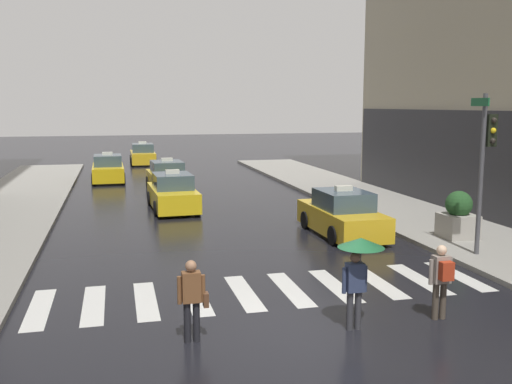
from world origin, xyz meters
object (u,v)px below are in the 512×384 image
(taxi_second, at_px, (173,194))
(planter_near_corner, at_px, (458,217))
(taxi_third, at_px, (167,178))
(pedestrian_with_handbag, at_px, (192,296))
(taxi_fifth, at_px, (143,155))
(pedestrian_with_backpack, at_px, (441,276))
(taxi_lead, at_px, (342,215))
(taxi_fourth, at_px, (108,170))
(traffic_light_pole, at_px, (485,151))
(pedestrian_with_umbrella, at_px, (359,258))

(taxi_second, distance_m, planter_near_corner, 12.15)
(taxi_third, height_order, pedestrian_with_handbag, taxi_third)
(pedestrian_with_handbag, bearing_deg, taxi_third, 86.34)
(taxi_fifth, relative_size, pedestrian_with_backpack, 2.75)
(taxi_second, bearing_deg, planter_near_corner, -43.47)
(taxi_lead, distance_m, pedestrian_with_handbag, 10.27)
(taxi_fourth, bearing_deg, traffic_light_pole, -62.10)
(pedestrian_with_handbag, distance_m, planter_near_corner, 11.63)
(pedestrian_with_umbrella, bearing_deg, planter_near_corner, 44.50)
(taxi_second, bearing_deg, taxi_fifth, 90.95)
(taxi_fifth, height_order, pedestrian_with_handbag, taxi_fifth)
(taxi_third, relative_size, pedestrian_with_umbrella, 2.38)
(taxi_lead, relative_size, pedestrian_with_umbrella, 2.36)
(traffic_light_pole, relative_size, pedestrian_with_backpack, 2.91)
(taxi_fourth, relative_size, pedestrian_with_backpack, 2.77)
(taxi_fifth, height_order, planter_near_corner, taxi_fifth)
(taxi_second, height_order, planter_near_corner, taxi_second)
(taxi_fifth, distance_m, pedestrian_with_backpack, 35.34)
(taxi_fourth, bearing_deg, pedestrian_with_handbag, -85.79)
(taxi_third, distance_m, pedestrian_with_handbag, 20.34)
(traffic_light_pole, xyz_separation_m, taxi_fifth, (-8.57, 30.84, -2.53))
(taxi_second, xyz_separation_m, taxi_fifth, (-0.34, 20.40, 0.00))
(taxi_second, height_order, taxi_third, same)
(traffic_light_pole, bearing_deg, pedestrian_with_backpack, -132.96)
(pedestrian_with_umbrella, bearing_deg, taxi_third, 95.86)
(taxi_lead, distance_m, planter_near_corner, 3.92)
(taxi_lead, distance_m, taxi_fourth, 18.94)
(taxi_fourth, bearing_deg, pedestrian_with_umbrella, -78.26)
(pedestrian_with_backpack, bearing_deg, planter_near_corner, 54.38)
(taxi_lead, xyz_separation_m, pedestrian_with_umbrella, (-3.00, -8.19, 0.79))
(taxi_lead, relative_size, taxi_third, 0.99)
(taxi_lead, height_order, taxi_third, same)
(taxi_fifth, distance_m, pedestrian_with_handbag, 34.94)
(taxi_fourth, height_order, pedestrian_with_backpack, taxi_fourth)
(traffic_light_pole, relative_size, pedestrian_with_handbag, 2.91)
(taxi_second, bearing_deg, pedestrian_with_umbrella, -80.86)
(taxi_fourth, relative_size, pedestrian_with_handbag, 2.77)
(taxi_lead, xyz_separation_m, taxi_fourth, (-8.25, 17.05, 0.00))
(taxi_second, bearing_deg, pedestrian_with_handbag, -94.08)
(pedestrian_with_backpack, relative_size, pedestrian_with_handbag, 1.00)
(taxi_fifth, bearing_deg, taxi_third, -87.65)
(taxi_fifth, bearing_deg, taxi_lead, -78.03)
(taxi_second, bearing_deg, taxi_fourth, 105.28)
(taxi_third, distance_m, taxi_fourth, 5.72)
(taxi_third, relative_size, taxi_fifth, 1.02)
(taxi_third, bearing_deg, taxi_fourth, 123.36)
(traffic_light_pole, distance_m, taxi_second, 13.53)
(pedestrian_with_umbrella, bearing_deg, pedestrian_with_backpack, 1.97)
(taxi_lead, relative_size, taxi_fourth, 1.00)
(taxi_lead, height_order, pedestrian_with_handbag, taxi_lead)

